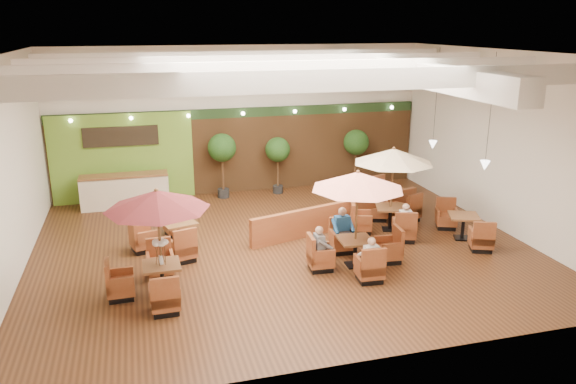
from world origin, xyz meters
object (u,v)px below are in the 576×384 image
object	(u,v)px
topiary_1	(278,152)
diner_3	(405,218)
topiary_0	(222,150)
topiary_2	(356,145)
table_3	(170,233)
table_5	(395,201)
diner_0	(370,254)
service_counter	(125,191)
table_4	(463,227)
table_2	(391,171)
diner_2	(321,243)
diner_1	(343,226)
diner_4	(405,218)
table_0	(155,220)
booth_divider	(340,215)
table_1	(357,201)

from	to	relation	value
topiary_1	diner_3	xyz separation A→B (m)	(2.40, -5.80, -0.89)
topiary_0	topiary_2	world-z (taller)	topiary_0
table_3	table_5	xyz separation A→B (m)	(7.71, 1.32, -0.08)
diner_0	diner_3	world-z (taller)	diner_0
service_counter	table_4	size ratio (longest dim) A/B	1.11
topiary_0	table_4	bearing A→B (deg)	-44.16
table_2	diner_2	bearing A→B (deg)	-124.26
diner_1	diner_4	size ratio (longest dim) A/B	1.18
table_5	topiary_2	size ratio (longest dim) A/B	1.22
table_0	service_counter	bearing A→B (deg)	95.22
topiary_0	diner_0	distance (m)	8.48
service_counter	table_2	bearing A→B (deg)	-30.15
booth_divider	diner_4	bearing A→B (deg)	-61.52
table_0	diner_4	xyz separation A→B (m)	(7.21, 1.58, -1.16)
table_2	diner_1	bearing A→B (deg)	-128.75
table_2	table_5	size ratio (longest dim) A/B	0.98
table_0	diner_0	size ratio (longest dim) A/B	3.61
table_0	table_1	size ratio (longest dim) A/B	1.00
diner_1	diner_2	size ratio (longest dim) A/B	1.13
booth_divider	table_5	size ratio (longest dim) A/B	2.27
service_counter	topiary_0	distance (m)	3.72
table_4	diner_0	distance (m)	4.35
diner_2	diner_0	bearing A→B (deg)	43.89
topiary_1	diner_1	xyz separation A→B (m)	(0.32, -6.11, -0.84)
topiary_0	diner_0	size ratio (longest dim) A/B	3.29
topiary_0	table_2	bearing A→B (deg)	-47.36
diner_0	diner_3	distance (m)	3.07
booth_divider	table_0	xyz separation A→B (m)	(-5.72, -3.07, 1.45)
table_3	diner_2	xyz separation A→B (m)	(3.72, -2.54, 0.28)
table_2	table_4	distance (m)	2.74
booth_divider	topiary_2	xyz separation A→B (m)	(2.24, 4.31, 1.27)
table_3	table_1	bearing A→B (deg)	-43.94
service_counter	table_1	distance (m)	9.17
table_3	diner_0	world-z (taller)	table_3
table_2	table_4	bearing A→B (deg)	-16.20
table_4	diner_2	distance (m)	4.95
diner_3	topiary_1	bearing A→B (deg)	129.01
table_1	booth_divider	bearing A→B (deg)	81.52
topiary_0	booth_divider	bearing A→B (deg)	-55.00
topiary_1	diner_2	world-z (taller)	topiary_1
table_0	table_3	world-z (taller)	table_0
booth_divider	table_2	size ratio (longest dim) A/B	2.31
topiary_1	diner_4	bearing A→B (deg)	-67.48
service_counter	table_2	distance (m)	9.29
table_4	diner_4	xyz separation A→B (m)	(-1.78, 0.31, 0.37)
booth_divider	table_1	distance (m)	3.15
table_4	table_5	bearing A→B (deg)	128.60
table_2	diner_3	bearing A→B (deg)	-67.54
table_0	topiary_2	bearing A→B (deg)	41.57
topiary_1	table_1	bearing A→B (deg)	-87.44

